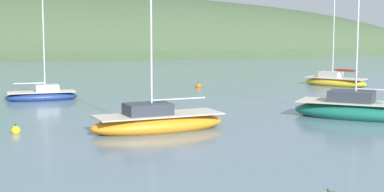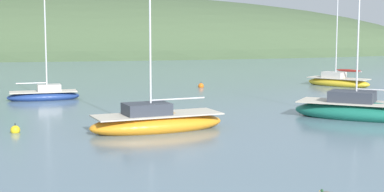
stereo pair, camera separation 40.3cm
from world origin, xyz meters
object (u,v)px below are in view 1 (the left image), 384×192
object	(u,v)px
mooring_buoy_outer	(16,131)
sailboat_teal_outer	(361,110)
mooring_buoy_channel	(198,86)
sailboat_red_portside	(157,122)
sailboat_orange_cutter	(42,95)
sailboat_yellow_far	(335,81)

from	to	relation	value
mooring_buoy_outer	sailboat_teal_outer	bearing A→B (deg)	5.77
mooring_buoy_outer	mooring_buoy_channel	bearing A→B (deg)	58.10
sailboat_red_portside	sailboat_orange_cutter	bearing A→B (deg)	117.02
sailboat_teal_outer	mooring_buoy_outer	bearing A→B (deg)	-174.23
sailboat_red_portside	mooring_buoy_channel	world-z (taller)	sailboat_red_portside
sailboat_teal_outer	sailboat_red_portside	bearing A→B (deg)	-169.27
sailboat_yellow_far	sailboat_red_portside	bearing A→B (deg)	-131.01
sailboat_teal_outer	sailboat_orange_cutter	xyz separation A→B (m)	(-17.43, 10.48, -0.12)
sailboat_orange_cutter	sailboat_yellow_far	size ratio (longest dim) A/B	0.88
sailboat_teal_outer	mooring_buoy_channel	xyz separation A→B (m)	(-6.03, 16.68, -0.31)
sailboat_teal_outer	sailboat_orange_cutter	bearing A→B (deg)	148.99
sailboat_red_portside	mooring_buoy_outer	size ratio (longest dim) A/B	15.31
sailboat_teal_outer	mooring_buoy_channel	distance (m)	17.74
sailboat_orange_cutter	sailboat_red_portside	bearing A→B (deg)	-62.98
sailboat_orange_cutter	sailboat_yellow_far	world-z (taller)	sailboat_yellow_far
sailboat_red_portside	mooring_buoy_outer	distance (m)	6.50
sailboat_teal_outer	sailboat_yellow_far	size ratio (longest dim) A/B	1.07
sailboat_orange_cutter	sailboat_yellow_far	xyz separation A→B (m)	(22.56, 6.00, 0.04)
mooring_buoy_channel	sailboat_red_portside	bearing A→B (deg)	-104.90
sailboat_teal_outer	sailboat_orange_cutter	size ratio (longest dim) A/B	1.21
sailboat_yellow_far	mooring_buoy_channel	size ratio (longest dim) A/B	14.50
sailboat_red_portside	sailboat_orange_cutter	xyz separation A→B (m)	(-6.41, 12.57, -0.08)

